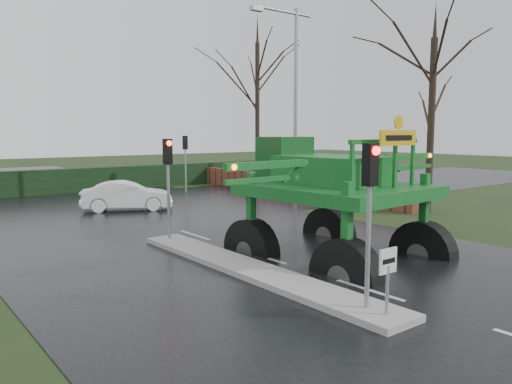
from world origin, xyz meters
TOP-DOWN VIEW (x-y plane):
  - ground at (0.00, 0.00)m, footprint 140.00×140.00m
  - road_main at (0.00, 10.00)m, footprint 14.00×80.00m
  - road_cross at (0.00, 16.00)m, footprint 80.00×12.00m
  - median_island at (-1.30, 3.00)m, footprint 1.20×10.00m
  - hedge_row at (0.00, 24.00)m, footprint 44.00×0.90m
  - brick_wall at (10.50, 16.00)m, footprint 0.40×20.00m
  - keep_left_sign at (-1.30, -1.50)m, footprint 0.50×0.07m
  - traffic_signal_near at (-1.30, -1.01)m, footprint 0.26×0.33m
  - traffic_signal_mid at (-1.30, 7.49)m, footprint 0.26×0.33m
  - traffic_signal_far at (6.50, 20.01)m, footprint 0.26×0.33m
  - street_light_right at (8.19, 12.00)m, footprint 3.85×0.30m
  - tree_right_near at (11.50, 6.00)m, footprint 5.60×5.60m
  - tree_right_far at (13.00, 21.00)m, footprint 7.00×7.00m
  - crop_sprayer at (0.37, 1.32)m, footprint 9.36×6.09m
  - white_sedan at (0.48, 15.11)m, footprint 4.46×3.12m

SIDE VIEW (x-z plane):
  - ground at x=0.00m, z-range 0.00..0.00m
  - white_sedan at x=0.48m, z-range -0.70..0.70m
  - road_main at x=0.00m, z-range -0.01..0.01m
  - road_cross at x=0.00m, z-range 0.00..0.02m
  - median_island at x=-1.30m, z-range 0.01..0.17m
  - brick_wall at x=10.50m, z-range 0.00..1.20m
  - hedge_row at x=0.00m, z-range 0.00..1.50m
  - keep_left_sign at x=-1.30m, z-range 0.38..1.73m
  - crop_sprayer at x=0.37m, z-range -0.14..5.09m
  - traffic_signal_near at x=-1.30m, z-range 0.83..4.35m
  - traffic_signal_mid at x=-1.30m, z-range 0.83..4.35m
  - traffic_signal_far at x=6.50m, z-range 0.83..4.35m
  - tree_right_near at x=11.50m, z-range 0.38..10.02m
  - street_light_right at x=8.19m, z-range 0.99..10.99m
  - tree_right_far at x=13.00m, z-range 0.47..12.52m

